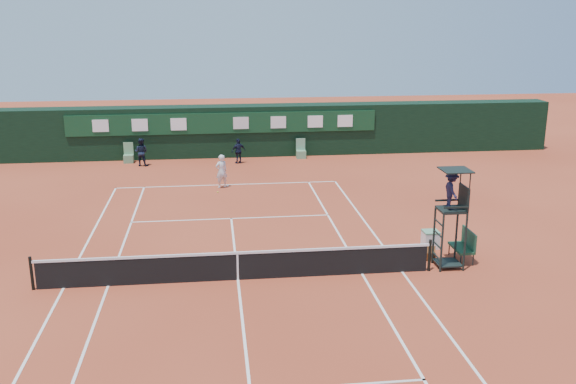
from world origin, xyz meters
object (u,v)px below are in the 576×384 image
object	(u,v)px
cooler	(430,239)
player_bench	(465,244)
tennis_net	(238,265)
umpire_chair	(452,198)
player	(221,171)

from	to	relation	value
cooler	player_bench	bearing A→B (deg)	-60.04
tennis_net	umpire_chair	world-z (taller)	umpire_chair
umpire_chair	player	size ratio (longest dim) A/B	2.05
tennis_net	player_bench	xyz separation A→B (m)	(7.93, 0.79, 0.09)
umpire_chair	player	distance (m)	13.49
player_bench	cooler	bearing A→B (deg)	119.96
umpire_chair	cooler	xyz separation A→B (m)	(0.03, 1.86, -2.13)
player	player_bench	bearing A→B (deg)	103.34
cooler	tennis_net	bearing A→B (deg)	-163.56
cooler	player	xyz separation A→B (m)	(-7.46, 9.28, 0.51)
umpire_chair	player_bench	distance (m)	2.09
player_bench	player	world-z (taller)	player
tennis_net	player	xyz separation A→B (m)	(-0.29, 11.40, 0.33)
player_bench	cooler	distance (m)	1.55
umpire_chair	cooler	bearing A→B (deg)	89.05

